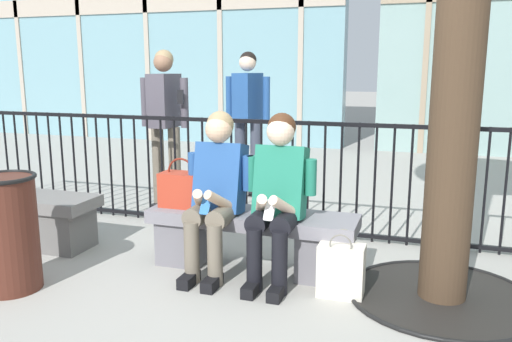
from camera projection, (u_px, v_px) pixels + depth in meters
The scene contains 11 objects.
ground_plane at pixel (252, 268), 4.02m from camera, with size 60.00×60.00×0.00m, color #9E9B93.
stone_bench at pixel (252, 235), 3.97m from camera, with size 1.60×0.44×0.45m.
seated_person_with_phone at pixel (216, 188), 3.85m from camera, with size 0.52×0.66×1.21m.
seated_person_companion at pixel (277, 193), 3.70m from camera, with size 0.52×0.66×1.21m.
handbag_on_bench at pixel (182, 189), 4.07m from camera, with size 0.32×0.20×0.39m.
shopping_bag at pixel (341, 270), 3.50m from camera, with size 0.31×0.18×0.46m.
bystander_at_railing at pixel (248, 112), 6.23m from camera, with size 0.55×0.41×1.71m.
bystander_further_back at pixel (165, 117), 5.54m from camera, with size 0.55×0.39×1.71m.
plaza_railing at pixel (284, 177), 4.78m from camera, with size 7.30×0.04×1.06m.
stone_bench_far at pixel (12, 213), 4.57m from camera, with size 1.60×0.44×0.45m.
trash_can at pixel (8, 232), 3.57m from camera, with size 0.43×0.43×0.82m.
Camera 1 is at (1.22, -3.59, 1.53)m, focal length 36.44 mm.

